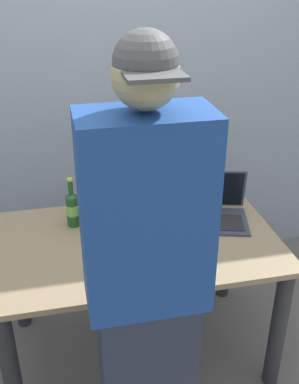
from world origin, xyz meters
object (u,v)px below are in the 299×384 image
object	(u,v)px
person_figure	(146,290)
beer_bottle_dark	(72,208)
beer_bottle_brown	(93,191)
laptop	(216,209)
beer_bottle_amber	(95,207)

from	to	relation	value
person_figure	beer_bottle_dark	bearing A→B (deg)	105.14
beer_bottle_dark	beer_bottle_brown	world-z (taller)	beer_bottle_brown
beer_bottle_brown	person_figure	world-z (taller)	person_figure
beer_bottle_dark	beer_bottle_brown	xyz separation A→B (m)	(0.11, 0.12, 0.02)
laptop	beer_bottle_amber	world-z (taller)	beer_bottle_amber
laptop	beer_bottle_amber	xyz separation A→B (m)	(-0.62, 0.03, 0.07)
laptop	beer_bottle_brown	bearing A→B (deg)	161.44
laptop	beer_bottle_dark	world-z (taller)	beer_bottle_dark
beer_bottle_brown	beer_bottle_amber	bearing A→B (deg)	-92.53
beer_bottle_amber	laptop	bearing A→B (deg)	-2.95
person_figure	beer_bottle_amber	bearing A→B (deg)	98.10
beer_bottle_dark	beer_bottle_brown	size ratio (longest dim) A/B	0.90
laptop	person_figure	size ratio (longest dim) A/B	0.21
beer_bottle_amber	beer_bottle_brown	bearing A→B (deg)	87.47
beer_bottle_dark	beer_bottle_amber	bearing A→B (deg)	-25.65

